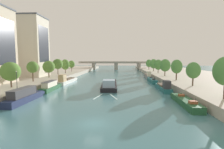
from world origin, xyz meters
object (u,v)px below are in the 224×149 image
Objects in this scene: moored_boat_right_gap_after at (163,87)px; barge_midriver at (109,84)px; tree_right_distant at (158,65)px; bridge_far at (116,65)px; tree_left_end_of_row at (72,64)px; moored_boat_left_midway at (50,86)px; tree_right_third at (193,70)px; tree_right_far at (177,67)px; moored_boat_right_lone at (185,102)px; tree_left_midway at (58,64)px; tree_right_second at (165,65)px; moored_boat_right_far at (152,80)px; tree_right_midway at (149,63)px; moored_boat_left_second at (67,80)px; lamppost_left_bank at (17,79)px; tree_left_far at (33,67)px; tree_left_distant at (11,72)px; tree_left_by_lamp at (49,67)px; tree_right_end_of_row at (154,64)px; moored_boat_left_end at (24,96)px; moored_boat_right_near at (148,76)px; tree_left_past_mid at (65,65)px.

barge_midriver is at bearing 162.33° from moored_boat_right_gap_after.
bridge_far is (-21.86, 51.85, -1.72)m from tree_right_distant.
tree_right_distant is (45.28, -8.81, 0.13)m from tree_left_end_of_row.
moored_boat_left_midway is 1.81× the size of tree_right_third.
tree_right_far is at bearing 53.56° from moored_boat_right_gap_after.
tree_right_far is at bearing 75.95° from moored_boat_right_lone.
tree_right_second is (45.69, -2.31, -0.40)m from tree_left_midway.
moored_boat_right_far is 46.38m from tree_right_midway.
barge_midriver is 1.38× the size of moored_boat_left_second.
moored_boat_right_far is 1.93× the size of tree_right_third.
tree_right_midway is 83.91m from lamppost_left_bank.
barge_midriver is 24.28m from tree_left_far.
barge_midriver is 0.36× the size of bridge_far.
tree_right_second is at bearing 14.24° from moored_boat_left_second.
barge_midriver is 25.51m from moored_boat_right_lone.
tree_right_distant is 1.54× the size of lamppost_left_bank.
bridge_far is (23.21, 94.27, -1.47)m from tree_left_distant.
barge_midriver is 22.85m from tree_right_far.
moored_boat_left_second is 1.22× the size of moored_boat_right_gap_after.
tree_left_by_lamp is at bearing -89.88° from tree_left_end_of_row.
tree_right_end_of_row is 1.04× the size of tree_right_midway.
moored_boat_left_end is at bearing -75.72° from tree_left_by_lamp.
tree_right_end_of_row is (38.26, 49.43, 4.96)m from moored_boat_left_midway.
tree_right_second is at bearing 32.06° from moored_boat_left_midway.
lamppost_left_bank is (3.53, -54.11, -1.66)m from tree_left_end_of_row.
barge_midriver is 25.65m from lamppost_left_bank.
tree_right_distant is at bearing 83.44° from moored_boat_right_lone.
tree_left_midway is (-39.97, -5.68, 5.59)m from moored_boat_right_near.
moored_boat_right_near is (-0.07, 44.88, 0.37)m from moored_boat_right_lone.
tree_left_distant is 0.94× the size of tree_right_distant.
tree_left_past_mid reaches higher than tree_left_by_lamp.
barge_midriver is 17.75m from moored_boat_left_second.
tree_left_end_of_row reaches higher than bridge_far.
tree_left_distant is at bearing -89.76° from tree_left_end_of_row.
tree_right_end_of_row is at bearing 71.06° from moored_boat_right_near.
tree_left_past_mid is at bearing 129.60° from barge_midriver.
tree_right_midway reaches higher than tree_left_distant.
moored_boat_right_lone is 63.10m from tree_right_end_of_row.
moored_boat_left_midway is 2.59× the size of lamppost_left_bank.
moored_boat_right_near is 1.82× the size of tree_right_far.
moored_boat_right_far is 2.76× the size of lamppost_left_bank.
moored_boat_left_second is at bearing 70.41° from tree_left_distant.
tree_left_midway is at bearing -153.08° from tree_right_end_of_row.
tree_right_third is at bearing -79.14° from moored_boat_right_near.
tree_left_far is 11.30m from tree_left_by_lamp.
moored_boat_right_far is at bearing 129.48° from tree_right_far.
tree_right_far is (-0.44, 11.53, 0.45)m from tree_right_third.
tree_right_end_of_row is 1.59× the size of lamppost_left_bank.
tree_left_by_lamp reaches higher than tree_left_end_of_row.
moored_boat_left_end is 54.81m from moored_boat_right_near.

